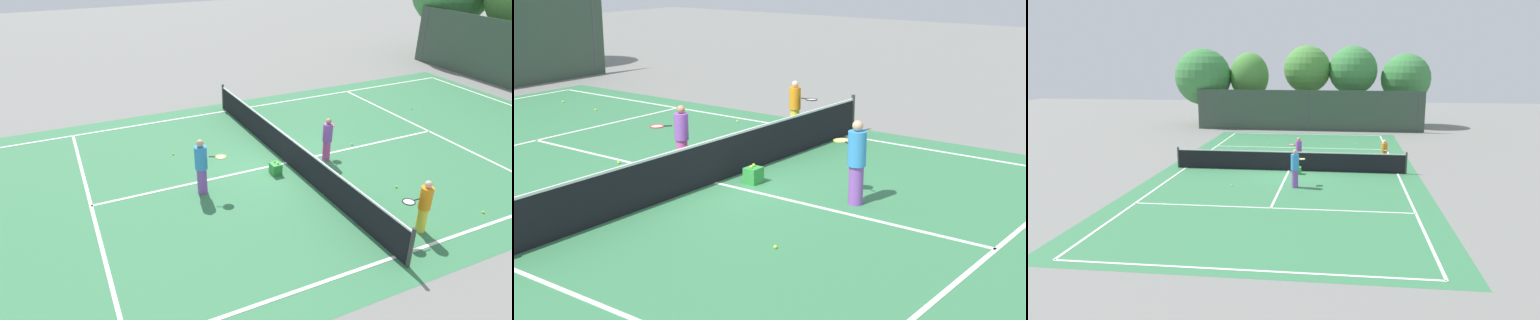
{
  "view_description": "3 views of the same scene",
  "coord_description": "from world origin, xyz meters",
  "views": [
    {
      "loc": [
        11.83,
        -6.72,
        6.99
      ],
      "look_at": [
        0.93,
        -1.6,
        0.88
      ],
      "focal_mm": 31.39,
      "sensor_mm": 36.0,
      "label": 1
    },
    {
      "loc": [
        -11.83,
        -10.45,
        4.91
      ],
      "look_at": [
        -1.41,
        -2.6,
        1.27
      ],
      "focal_mm": 52.24,
      "sensor_mm": 36.0,
      "label": 2
    },
    {
      "loc": [
        2.67,
        -24.08,
        5.74
      ],
      "look_at": [
        -0.16,
        -0.87,
        0.74
      ],
      "focal_mm": 33.8,
      "sensor_mm": 36.0,
      "label": 3
    }
  ],
  "objects": [
    {
      "name": "ground_plane",
      "position": [
        0.0,
        0.0,
        0.0
      ],
      "size": [
        80.0,
        80.0,
        0.0
      ],
      "primitive_type": "plane",
      "color": "slate"
    },
    {
      "name": "court_surface",
      "position": [
        0.0,
        0.0,
        0.0
      ],
      "size": [
        13.0,
        25.0,
        0.01
      ],
      "color": "#387A4C",
      "rests_on": "ground_plane"
    },
    {
      "name": "tennis_net",
      "position": [
        0.0,
        0.0,
        0.51
      ],
      "size": [
        11.9,
        0.1,
        1.1
      ],
      "color": "#333833",
      "rests_on": "ground_plane"
    },
    {
      "name": "player_0",
      "position": [
        4.92,
        1.28,
        0.78
      ],
      "size": [
        0.34,
        0.89,
        1.5
      ],
      "color": "yellow",
      "rests_on": "ground_plane"
    },
    {
      "name": "player_1",
      "position": [
        0.63,
        -3.22,
        0.9
      ],
      "size": [
        0.66,
        0.93,
        1.74
      ],
      "color": "purple",
      "rests_on": "ground_plane"
    },
    {
      "name": "player_2",
      "position": [
        0.36,
        1.34,
        0.79
      ],
      "size": [
        0.82,
        0.77,
        1.53
      ],
      "color": "#D14799",
      "rests_on": "ground_plane"
    },
    {
      "name": "ball_crate",
      "position": [
        0.5,
        -0.7,
        0.18
      ],
      "size": [
        0.37,
        0.32,
        0.43
      ],
      "color": "green",
      "rests_on": "ground_plane"
    },
    {
      "name": "tennis_ball_0",
      "position": [
        3.83,
        10.18,
        0.03
      ],
      "size": [
        0.07,
        0.07,
        0.07
      ],
      "primitive_type": "sphere",
      "color": "#CCE533",
      "rests_on": "ground_plane"
    },
    {
      "name": "tennis_ball_1",
      "position": [
        2.91,
        2.25,
        0.03
      ],
      "size": [
        0.07,
        0.07,
        0.07
      ],
      "primitive_type": "sphere",
      "color": "#CCE533",
      "rests_on": "ground_plane"
    },
    {
      "name": "tennis_ball_2",
      "position": [
        5.05,
        3.49,
        0.03
      ],
      "size": [
        0.07,
        0.07,
        0.07
      ],
      "primitive_type": "sphere",
      "color": "#CCE533",
      "rests_on": "ground_plane"
    },
    {
      "name": "tennis_ball_3",
      "position": [
        -0.23,
        2.87,
        0.03
      ],
      "size": [
        0.07,
        0.07,
        0.07
      ],
      "primitive_type": "sphere",
      "color": "#CCE533",
      "rests_on": "ground_plane"
    },
    {
      "name": "tennis_ball_5",
      "position": [
        -2.25,
        -3.34,
        0.03
      ],
      "size": [
        0.07,
        0.07,
        0.07
      ],
      "primitive_type": "sphere",
      "color": "#CCE533",
      "rests_on": "ground_plane"
    },
    {
      "name": "tennis_ball_6",
      "position": [
        3.59,
        8.22,
        0.03
      ],
      "size": [
        0.07,
        0.07,
        0.07
      ],
      "primitive_type": "sphere",
      "color": "#CCE533",
      "rests_on": "ground_plane"
    }
  ]
}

